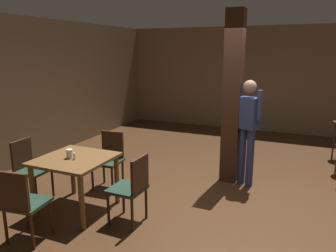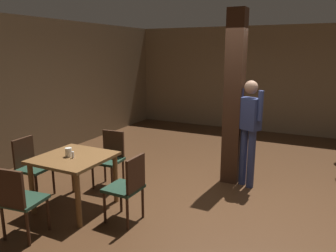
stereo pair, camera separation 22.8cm
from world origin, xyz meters
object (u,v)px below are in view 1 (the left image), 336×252
(chair_east, at_px, (132,186))
(salt_shaker, at_px, (74,156))
(chair_north, at_px, (110,157))
(napkin_cup, at_px, (70,154))
(dining_table, at_px, (75,167))
(chair_south, at_px, (22,202))
(standing_person, at_px, (248,125))
(chair_west, at_px, (29,166))

(chair_east, xyz_separation_m, salt_shaker, (-0.84, -0.05, 0.29))
(chair_north, distance_m, napkin_cup, 0.94)
(dining_table, relative_size, chair_east, 1.05)
(chair_north, bearing_deg, chair_south, -90.21)
(chair_north, distance_m, standing_person, 2.27)
(chair_north, xyz_separation_m, standing_person, (1.98, 0.98, 0.50))
(napkin_cup, bearing_deg, standing_person, 42.65)
(chair_east, bearing_deg, napkin_cup, -178.63)
(napkin_cup, distance_m, salt_shaker, 0.10)
(chair_south, relative_size, standing_person, 0.52)
(salt_shaker, bearing_deg, chair_north, 93.99)
(chair_east, relative_size, salt_shaker, 9.81)
(salt_shaker, height_order, standing_person, standing_person)
(dining_table, height_order, chair_west, chair_west)
(chair_south, relative_size, salt_shaker, 9.81)
(salt_shaker, bearing_deg, standing_person, 44.42)
(standing_person, bearing_deg, chair_west, -147.07)
(chair_north, bearing_deg, salt_shaker, -86.01)
(napkin_cup, xyz_separation_m, salt_shaker, (0.10, -0.02, -0.02))
(standing_person, bearing_deg, chair_south, -126.20)
(chair_east, distance_m, chair_west, 1.74)
(chair_north, relative_size, napkin_cup, 7.26)
(chair_east, bearing_deg, chair_south, -135.91)
(chair_west, bearing_deg, chair_north, 45.45)
(dining_table, height_order, chair_east, chair_east)
(napkin_cup, height_order, salt_shaker, napkin_cup)
(napkin_cup, bearing_deg, salt_shaker, -13.31)
(chair_west, distance_m, standing_person, 3.40)
(chair_south, bearing_deg, dining_table, 88.61)
(standing_person, bearing_deg, napkin_cup, -137.35)
(chair_west, bearing_deg, napkin_cup, -2.40)
(chair_west, relative_size, napkin_cup, 7.26)
(chair_south, relative_size, napkin_cup, 7.26)
(salt_shaker, xyz_separation_m, standing_person, (1.92, 1.88, 0.20))
(napkin_cup, xyz_separation_m, standing_person, (2.02, 1.86, 0.19))
(chair_west, height_order, salt_shaker, chair_west)
(chair_east, relative_size, chair_west, 1.00)
(chair_south, bearing_deg, standing_person, 53.80)
(dining_table, bearing_deg, chair_south, -91.39)
(napkin_cup, bearing_deg, chair_east, 1.37)
(chair_west, xyz_separation_m, standing_person, (2.82, 1.83, 0.50))
(dining_table, relative_size, standing_person, 0.54)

